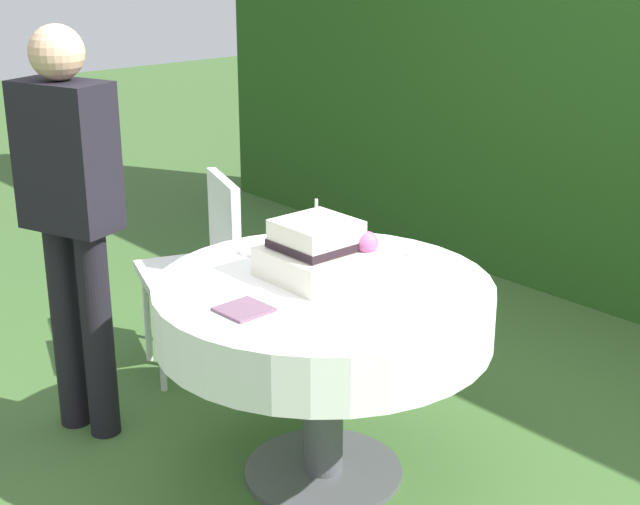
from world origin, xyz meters
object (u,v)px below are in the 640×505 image
object	(u,v)px
serving_plate_near	(414,286)
serving_plate_left	(254,251)
serving_plate_far	(422,255)
standing_person	(71,208)
serving_plate_right	(375,248)
garden_chair	(204,256)
cake_table	(324,314)
napkin_stack	(244,309)
wedding_cake	(318,251)

from	to	relation	value
serving_plate_near	serving_plate_left	size ratio (longest dim) A/B	1.23
serving_plate_far	standing_person	xyz separation A→B (m)	(-0.91, -0.94, 0.16)
serving_plate_near	serving_plate_left	bearing A→B (deg)	-163.14
serving_plate_far	serving_plate_right	distance (m)	0.19
garden_chair	standing_person	bearing A→B (deg)	-77.91
serving_plate_near	serving_plate_right	size ratio (longest dim) A/B	0.98
serving_plate_far	cake_table	bearing A→B (deg)	-94.56
serving_plate_near	garden_chair	distance (m)	1.27
serving_plate_left	cake_table	bearing A→B (deg)	-1.34
napkin_stack	wedding_cake	bearing A→B (deg)	101.77
serving_plate_left	serving_plate_right	size ratio (longest dim) A/B	0.80
serving_plate_left	serving_plate_near	bearing A→B (deg)	16.86
cake_table	wedding_cake	distance (m)	0.22
wedding_cake	standing_person	bearing A→B (deg)	-147.84
napkin_stack	standing_person	world-z (taller)	standing_person
serving_plate_left	standing_person	xyz separation A→B (m)	(-0.47, -0.50, 0.16)
serving_plate_far	serving_plate_right	world-z (taller)	same
cake_table	napkin_stack	size ratio (longest dim) A/B	7.74
serving_plate_left	serving_plate_right	distance (m)	0.46
wedding_cake	garden_chair	world-z (taller)	wedding_cake
serving_plate_far	serving_plate_right	bearing A→B (deg)	-156.09
serving_plate_right	cake_table	bearing A→B (deg)	-70.10
cake_table	wedding_cake	size ratio (longest dim) A/B	3.59
serving_plate_near	serving_plate_left	xyz separation A→B (m)	(-0.64, -0.19, 0.00)
serving_plate_left	standing_person	world-z (taller)	standing_person
cake_table	serving_plate_far	world-z (taller)	serving_plate_far
cake_table	serving_plate_right	world-z (taller)	serving_plate_right
wedding_cake	serving_plate_far	bearing A→B (deg)	77.43
cake_table	serving_plate_left	size ratio (longest dim) A/B	10.31
wedding_cake	napkin_stack	xyz separation A→B (m)	(0.08, -0.38, -0.09)
cake_table	wedding_cake	xyz separation A→B (m)	(-0.06, 0.03, 0.21)
serving_plate_near	standing_person	distance (m)	1.32
wedding_cake	serving_plate_left	world-z (taller)	wedding_cake
wedding_cake	serving_plate_right	world-z (taller)	wedding_cake
cake_table	serving_plate_far	xyz separation A→B (m)	(0.04, 0.46, 0.12)
serving_plate_left	serving_plate_right	xyz separation A→B (m)	(0.27, 0.37, 0.00)
serving_plate_right	napkin_stack	xyz separation A→B (m)	(0.16, -0.74, -0.00)
garden_chair	serving_plate_near	bearing A→B (deg)	0.80
cake_table	serving_plate_far	distance (m)	0.47
serving_plate_far	garden_chair	xyz separation A→B (m)	(-1.06, -0.27, -0.22)
serving_plate_far	standing_person	world-z (taller)	standing_person
cake_table	serving_plate_near	distance (m)	0.33
wedding_cake	serving_plate_left	size ratio (longest dim) A/B	2.87
wedding_cake	cake_table	bearing A→B (deg)	-22.76
wedding_cake	serving_plate_right	xyz separation A→B (m)	(-0.08, 0.35, -0.09)
serving_plate_near	napkin_stack	size ratio (longest dim) A/B	0.92
standing_person	serving_plate_left	bearing A→B (deg)	46.83
serving_plate_near	napkin_stack	world-z (taller)	serving_plate_near
serving_plate_left	garden_chair	size ratio (longest dim) A/B	0.13
serving_plate_left	garden_chair	bearing A→B (deg)	163.81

